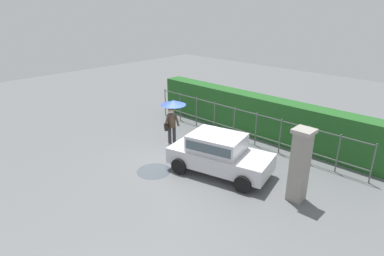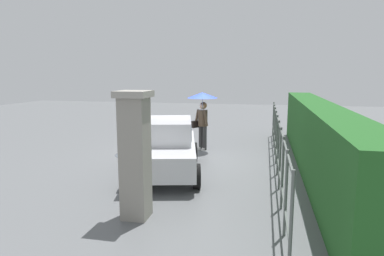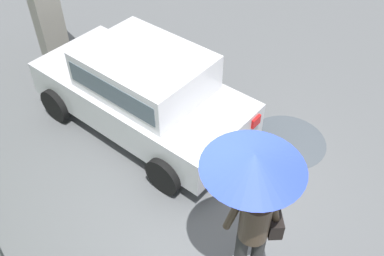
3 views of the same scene
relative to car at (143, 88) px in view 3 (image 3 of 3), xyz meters
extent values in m
plane|color=slate|center=(-1.72, 0.18, -0.80)|extent=(40.00, 40.00, 0.00)
cube|color=silver|center=(0.06, 0.01, -0.22)|extent=(3.98, 2.44, 0.60)
cube|color=silver|center=(-0.09, -0.02, 0.38)|extent=(2.18, 1.84, 0.60)
cube|color=#4C5B66|center=(-0.09, -0.02, 0.40)|extent=(2.04, 1.82, 0.33)
cylinder|color=black|center=(1.08, 1.12, -0.50)|extent=(0.63, 0.31, 0.60)
cylinder|color=black|center=(1.47, -0.52, -0.50)|extent=(0.63, 0.31, 0.60)
cylinder|color=black|center=(-1.35, 0.55, -0.50)|extent=(0.63, 0.31, 0.60)
cylinder|color=black|center=(-0.97, -1.09, -0.50)|extent=(0.63, 0.31, 0.60)
cube|color=red|center=(-1.88, 0.12, -0.07)|extent=(0.10, 0.21, 0.16)
cube|color=red|center=(-1.63, -0.95, -0.07)|extent=(0.10, 0.21, 0.16)
cylinder|color=#333333|center=(-3.01, 0.58, -0.37)|extent=(0.15, 0.15, 0.86)
cylinder|color=#333333|center=(-3.12, 0.42, -0.37)|extent=(0.15, 0.15, 0.86)
cylinder|color=#473828|center=(-3.06, 0.50, 0.35)|extent=(0.34, 0.34, 0.58)
sphere|color=#DBAD89|center=(-3.06, 0.50, 0.78)|extent=(0.22, 0.22, 0.22)
sphere|color=olive|center=(-3.09, 0.52, 0.80)|extent=(0.25, 0.25, 0.25)
cylinder|color=#473828|center=(-2.87, 0.64, 0.37)|extent=(0.20, 0.24, 0.56)
cylinder|color=#473828|center=(-3.13, 0.27, 0.37)|extent=(0.20, 0.24, 0.56)
cylinder|color=#B2B2B7|center=(-2.94, 0.51, 0.69)|extent=(0.02, 0.02, 0.77)
cone|color=blue|center=(-2.94, 0.51, 1.17)|extent=(1.07, 1.07, 0.20)
cube|color=black|center=(-3.12, 0.22, 0.11)|extent=(0.37, 0.33, 0.24)
cube|color=gray|center=(2.95, 0.32, 0.35)|extent=(0.48, 0.48, 2.30)
cylinder|color=#4C545B|center=(-1.77, -1.64, -0.80)|extent=(1.29, 1.29, 0.00)
camera|label=1|loc=(6.77, -8.47, 5.12)|focal=30.59mm
camera|label=2|loc=(8.69, 2.65, 1.92)|focal=31.45mm
camera|label=3|loc=(-4.74, 2.65, 4.18)|focal=39.52mm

